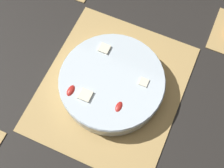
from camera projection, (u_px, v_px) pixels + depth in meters
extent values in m
plane|color=black|center=(112.00, 88.00, 0.83)|extent=(6.00, 6.00, 0.00)
cube|color=tan|center=(112.00, 88.00, 0.83)|extent=(0.42, 0.36, 0.01)
cube|color=brown|center=(85.00, 143.00, 0.77)|extent=(0.01, 0.35, 0.00)
cube|color=brown|center=(93.00, 126.00, 0.79)|extent=(0.01, 0.35, 0.00)
cube|color=brown|center=(101.00, 110.00, 0.80)|extent=(0.01, 0.35, 0.00)
cube|color=brown|center=(108.00, 95.00, 0.82)|extent=(0.01, 0.35, 0.00)
cube|color=brown|center=(115.00, 80.00, 0.84)|extent=(0.01, 0.35, 0.00)
cube|color=brown|center=(122.00, 66.00, 0.85)|extent=(0.01, 0.35, 0.00)
cube|color=brown|center=(129.00, 53.00, 0.87)|extent=(0.01, 0.35, 0.00)
cube|color=brown|center=(135.00, 39.00, 0.89)|extent=(0.01, 0.35, 0.00)
cylinder|color=silver|center=(112.00, 83.00, 0.80)|extent=(0.27, 0.27, 0.05)
torus|color=silver|center=(112.00, 80.00, 0.79)|extent=(0.27, 0.27, 0.01)
cylinder|color=#F7EFC6|center=(110.00, 99.00, 0.77)|extent=(0.03, 0.03, 0.01)
cylinder|color=#F7EFC6|center=(141.00, 66.00, 0.82)|extent=(0.03, 0.03, 0.01)
cylinder|color=#F7EFC6|center=(112.00, 64.00, 0.83)|extent=(0.03, 0.03, 0.01)
cylinder|color=#F7EFC6|center=(118.00, 121.00, 0.75)|extent=(0.02, 0.02, 0.01)
cylinder|color=#F7EFC6|center=(97.00, 69.00, 0.81)|extent=(0.03, 0.03, 0.01)
cylinder|color=#F7EFC6|center=(121.00, 116.00, 0.78)|extent=(0.03, 0.03, 0.01)
cube|color=#EFEACC|center=(133.00, 77.00, 0.82)|extent=(0.03, 0.03, 0.03)
cube|color=#EFEACC|center=(104.00, 78.00, 0.80)|extent=(0.03, 0.03, 0.03)
cube|color=#EFEACC|center=(77.00, 104.00, 0.80)|extent=(0.02, 0.02, 0.02)
cube|color=#EFEACC|center=(75.00, 87.00, 0.81)|extent=(0.03, 0.03, 0.03)
cube|color=#EFEACC|center=(91.00, 63.00, 0.84)|extent=(0.03, 0.03, 0.03)
cube|color=#EFEACC|center=(120.00, 92.00, 0.80)|extent=(0.03, 0.03, 0.03)
cube|color=#EFEACC|center=(122.00, 105.00, 0.79)|extent=(0.03, 0.03, 0.03)
cube|color=#EFEACC|center=(86.00, 97.00, 0.77)|extent=(0.03, 0.03, 0.03)
cube|color=#EFEACC|center=(145.00, 99.00, 0.78)|extent=(0.02, 0.02, 0.02)
cube|color=#EFEACC|center=(150.00, 76.00, 0.82)|extent=(0.02, 0.02, 0.02)
cube|color=#EFEACC|center=(134.00, 115.00, 0.76)|extent=(0.03, 0.03, 0.03)
cube|color=#EFEACC|center=(105.00, 50.00, 0.82)|extent=(0.03, 0.03, 0.03)
cube|color=#EFEACC|center=(95.00, 111.00, 0.78)|extent=(0.03, 0.03, 0.03)
cube|color=#EFEACC|center=(143.00, 84.00, 0.78)|extent=(0.02, 0.02, 0.02)
ellipsoid|color=#B2231E|center=(119.00, 53.00, 0.84)|extent=(0.03, 0.02, 0.01)
ellipsoid|color=#B2231E|center=(132.00, 65.00, 0.81)|extent=(0.03, 0.02, 0.01)
ellipsoid|color=#F9A338|center=(110.00, 123.00, 0.75)|extent=(0.03, 0.01, 0.01)
ellipsoid|color=#B2231E|center=(119.00, 107.00, 0.75)|extent=(0.04, 0.02, 0.02)
ellipsoid|color=#F9A338|center=(149.00, 89.00, 0.81)|extent=(0.03, 0.02, 0.01)
ellipsoid|color=#F9A338|center=(102.00, 90.00, 0.80)|extent=(0.03, 0.02, 0.01)
ellipsoid|color=#B2231E|center=(71.00, 91.00, 0.77)|extent=(0.03, 0.02, 0.02)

